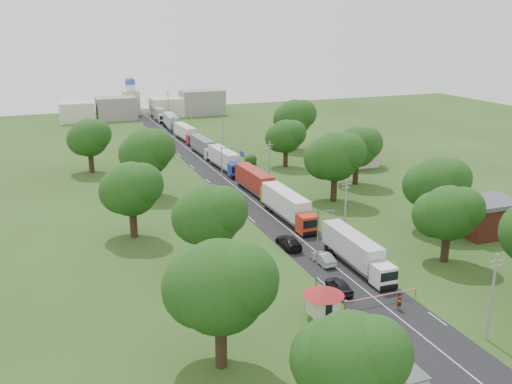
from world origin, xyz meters
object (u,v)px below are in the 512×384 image
info_sign (242,157)px  truck_0 (356,251)px  boom_barrier (371,298)px  car_lane_mid (323,258)px  guard_booth (323,297)px  pedestrian_near (399,302)px  car_lane_front (339,286)px

info_sign → truck_0: info_sign is taller
boom_barrier → car_lane_mid: size_ratio=2.05×
guard_booth → pedestrian_near: 8.45m
car_lane_mid → info_sign: bearing=-98.6°
boom_barrier → info_sign: size_ratio=2.25×
boom_barrier → info_sign: info_sign is taller
guard_booth → car_lane_mid: size_ratio=0.98×
truck_0 → car_lane_mid: truck_0 is taller
truck_0 → car_lane_front: truck_0 is taller
truck_0 → car_lane_front: bearing=-134.6°
boom_barrier → truck_0: truck_0 is taller
boom_barrier → truck_0: bearing=68.8°
boom_barrier → pedestrian_near: (2.29, -1.95, 0.05)m
car_lane_front → car_lane_mid: size_ratio=1.03×
car_lane_mid → pedestrian_near: (1.94, -13.88, 0.20)m
boom_barrier → car_lane_front: size_ratio=2.00×
info_sign → truck_0: size_ratio=0.28×
guard_booth → car_lane_mid: bearing=62.5°
pedestrian_near → car_lane_front: bearing=116.1°
info_sign → car_lane_front: info_sign is taller
pedestrian_near → info_sign: bearing=79.2°
guard_booth → pedestrian_near: (8.14, -1.95, -1.22)m
boom_barrier → guard_booth: (-5.84, -0.00, 1.27)m
truck_0 → car_lane_front: (-5.36, -5.44, -1.35)m
info_sign → pedestrian_near: bearing=-93.9°
info_sign → car_lane_mid: (-6.20, -48.07, -2.26)m
guard_booth → info_sign: bearing=78.3°
guard_booth → car_lane_mid: guard_booth is taller
info_sign → truck_0: (-2.84, -50.43, -0.87)m
boom_barrier → car_lane_mid: 11.94m
car_lane_front → pedestrian_near: (3.94, -6.08, 0.16)m
guard_booth → truck_0: truck_0 is taller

